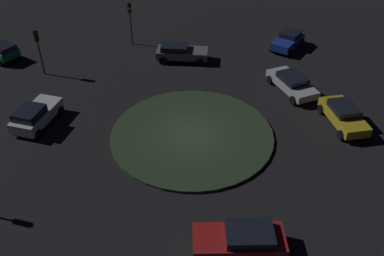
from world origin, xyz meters
TOP-DOWN VIEW (x-y plane):
  - ground_plane at (0.00, 0.00)m, footprint 115.80×115.80m
  - roundabout_island at (0.00, 0.00)m, footprint 10.84×10.84m
  - car_yellow at (6.28, -8.35)m, footprint 4.41×4.13m
  - car_grey at (8.84, 6.15)m, footprint 3.42×4.70m
  - car_red at (-6.90, -6.63)m, footprint 3.89×4.77m
  - car_blue at (15.77, -1.06)m, footprint 3.98×2.24m
  - car_white at (-4.19, 9.88)m, footprint 4.31×2.79m
  - car_silver at (8.71, -3.86)m, footprint 4.23×4.73m
  - traffic_light_northeast at (9.42, 11.73)m, footprint 0.38×0.39m
  - traffic_light_north at (1.21, 14.62)m, footprint 0.32×0.37m

SIDE VIEW (x-z plane):
  - ground_plane at x=0.00m, z-range 0.00..0.00m
  - roundabout_island at x=0.00m, z-range 0.00..0.18m
  - car_silver at x=8.71m, z-range 0.05..1.40m
  - car_blue at x=15.77m, z-range 0.04..1.45m
  - car_yellow at x=6.28m, z-range 0.04..1.48m
  - car_grey at x=8.84m, z-range 0.06..1.50m
  - car_red at x=-6.90m, z-range 0.05..1.53m
  - car_white at x=-4.19m, z-range 0.01..1.61m
  - traffic_light_north at x=1.21m, z-range 0.82..4.65m
  - traffic_light_northeast at x=9.42m, z-range 0.83..4.72m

